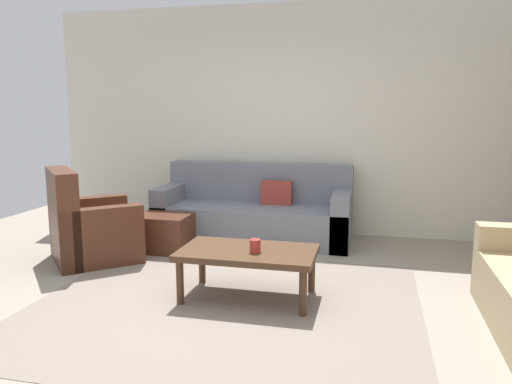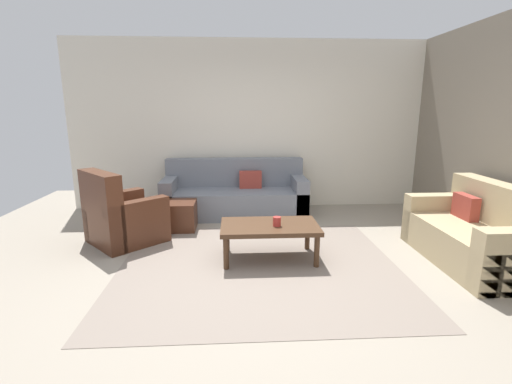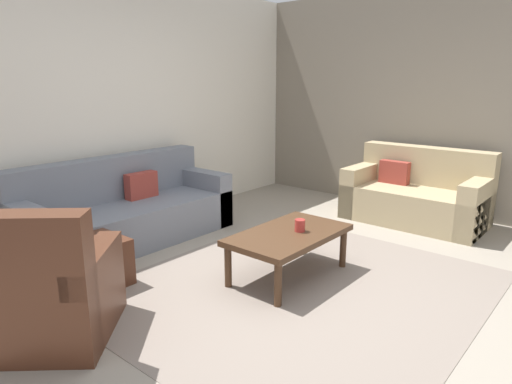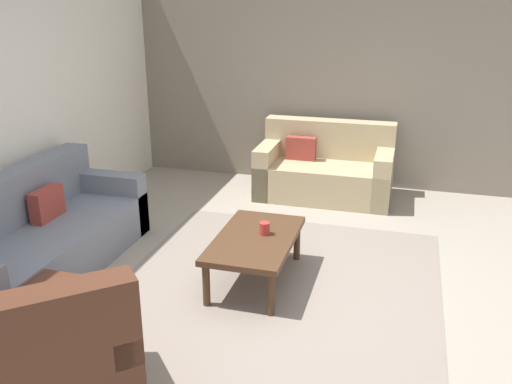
% 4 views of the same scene
% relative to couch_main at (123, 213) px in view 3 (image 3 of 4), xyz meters
% --- Properties ---
extents(ground_plane, '(8.00, 8.00, 0.00)m').
position_rel_couch_main_xyz_m(ground_plane, '(0.25, -2.11, -0.30)').
color(ground_plane, gray).
extents(rear_partition, '(6.00, 0.12, 2.80)m').
position_rel_couch_main_xyz_m(rear_partition, '(0.25, 0.49, 1.10)').
color(rear_partition, silver).
rests_on(rear_partition, ground_plane).
extents(stone_feature_panel, '(0.12, 5.20, 2.80)m').
position_rel_couch_main_xyz_m(stone_feature_panel, '(3.25, -2.11, 1.10)').
color(stone_feature_panel, slate).
rests_on(stone_feature_panel, ground_plane).
extents(area_rug, '(3.02, 2.65, 0.01)m').
position_rel_couch_main_xyz_m(area_rug, '(0.25, -2.11, -0.29)').
color(area_rug, gray).
rests_on(area_rug, ground_plane).
extents(couch_main, '(2.26, 0.88, 0.88)m').
position_rel_couch_main_xyz_m(couch_main, '(0.00, 0.00, 0.00)').
color(couch_main, slate).
rests_on(couch_main, ground_plane).
extents(couch_loveseat, '(0.86, 1.58, 0.88)m').
position_rel_couch_main_xyz_m(couch_loveseat, '(2.71, -2.13, 0.00)').
color(couch_loveseat, tan).
rests_on(couch_loveseat, ground_plane).
extents(armchair_leather, '(1.13, 1.13, 0.95)m').
position_rel_couch_main_xyz_m(armchair_leather, '(-1.46, -1.28, 0.01)').
color(armchair_leather, '#4C2819').
rests_on(armchair_leather, ground_plane).
extents(ottoman, '(0.56, 0.56, 0.40)m').
position_rel_couch_main_xyz_m(ottoman, '(-0.84, -0.72, -0.10)').
color(ottoman, '#4C2819').
rests_on(ottoman, ground_plane).
extents(coffee_table, '(1.10, 0.64, 0.41)m').
position_rel_couch_main_xyz_m(coffee_table, '(0.39, -1.90, 0.06)').
color(coffee_table, '#472D1C').
rests_on(coffee_table, ground_plane).
extents(cup, '(0.09, 0.09, 0.11)m').
position_rel_couch_main_xyz_m(cup, '(0.46, -1.96, 0.16)').
color(cup, '#B2332D').
rests_on(cup, coffee_table).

